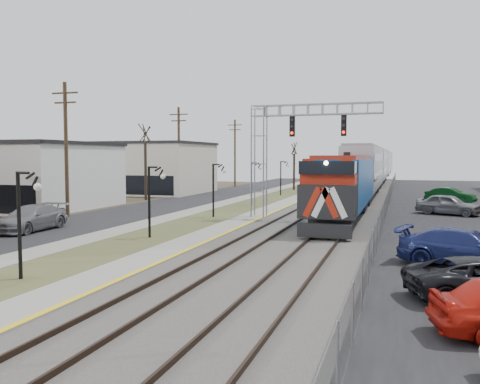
% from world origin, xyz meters
% --- Properties ---
extents(street_west, '(7.00, 120.00, 0.04)m').
position_xyz_m(street_west, '(-11.50, 35.00, 0.02)').
color(street_west, black).
rests_on(street_west, ground).
extents(sidewalk, '(2.00, 120.00, 0.08)m').
position_xyz_m(sidewalk, '(-7.00, 35.00, 0.04)').
color(sidewalk, gray).
rests_on(sidewalk, ground).
extents(grass_median, '(4.00, 120.00, 0.06)m').
position_xyz_m(grass_median, '(-4.00, 35.00, 0.03)').
color(grass_median, '#424C28').
rests_on(grass_median, ground).
extents(platform, '(2.00, 120.00, 0.24)m').
position_xyz_m(platform, '(-1.00, 35.00, 0.12)').
color(platform, gray).
rests_on(platform, ground).
extents(ballast_bed, '(8.00, 120.00, 0.20)m').
position_xyz_m(ballast_bed, '(4.00, 35.00, 0.10)').
color(ballast_bed, '#595651').
rests_on(ballast_bed, ground).
extents(platform_edge, '(0.24, 120.00, 0.01)m').
position_xyz_m(platform_edge, '(-0.12, 35.00, 0.24)').
color(platform_edge, gold).
rests_on(platform_edge, platform).
extents(track_near, '(1.58, 120.00, 0.15)m').
position_xyz_m(track_near, '(2.00, 35.00, 0.28)').
color(track_near, '#2D2119').
rests_on(track_near, ballast_bed).
extents(track_far, '(1.58, 120.00, 0.15)m').
position_xyz_m(track_far, '(5.50, 35.00, 0.28)').
color(track_far, '#2D2119').
rests_on(track_far, ballast_bed).
extents(train, '(3.00, 108.65, 5.33)m').
position_xyz_m(train, '(5.50, 75.01, 2.94)').
color(train, '#134D9E').
rests_on(train, ground).
extents(signal_gantry, '(9.00, 1.07, 8.15)m').
position_xyz_m(signal_gantry, '(1.22, 27.99, 5.59)').
color(signal_gantry, gray).
rests_on(signal_gantry, ground).
extents(lampposts, '(0.14, 62.14, 4.00)m').
position_xyz_m(lampposts, '(-4.00, 18.29, 2.00)').
color(lampposts, black).
rests_on(lampposts, ground).
extents(utility_poles, '(0.28, 80.28, 10.00)m').
position_xyz_m(utility_poles, '(-14.50, 25.00, 5.00)').
color(utility_poles, '#4C3823').
rests_on(utility_poles, ground).
extents(fence, '(0.04, 120.00, 1.60)m').
position_xyz_m(fence, '(8.20, 35.00, 0.80)').
color(fence, gray).
rests_on(fence, ground).
extents(bare_trees, '(12.30, 42.30, 5.95)m').
position_xyz_m(bare_trees, '(-12.66, 38.91, 2.70)').
color(bare_trees, '#382D23').
rests_on(bare_trees, ground).
extents(car_lot_d, '(5.78, 3.52, 1.57)m').
position_xyz_m(car_lot_d, '(11.81, 15.06, 0.78)').
color(car_lot_d, navy).
rests_on(car_lot_d, ground).
extents(car_lot_e, '(5.08, 3.40, 1.61)m').
position_xyz_m(car_lot_e, '(12.74, 35.00, 0.80)').
color(car_lot_e, slate).
rests_on(car_lot_e, ground).
extents(car_lot_f, '(4.82, 3.20, 1.50)m').
position_xyz_m(car_lot_f, '(13.78, 45.44, 0.75)').
color(car_lot_f, '#0C3E18').
rests_on(car_lot_f, ground).
extents(car_street_b, '(2.44, 5.43, 1.55)m').
position_xyz_m(car_street_b, '(-12.12, 18.25, 0.77)').
color(car_street_b, slate).
rests_on(car_street_b, ground).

